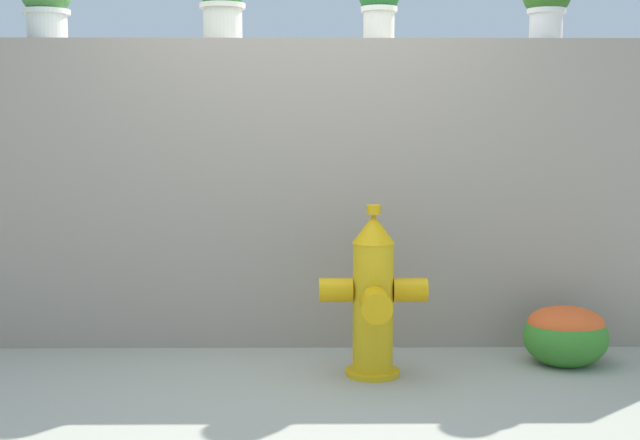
{
  "coord_description": "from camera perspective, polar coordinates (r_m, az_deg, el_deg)",
  "views": [
    {
      "loc": [
        0.07,
        -4.42,
        1.4
      ],
      "look_at": [
        0.12,
        0.74,
        0.8
      ],
      "focal_mm": 47.97,
      "sensor_mm": 36.0,
      "label": 1
    }
  ],
  "objects": [
    {
      "name": "ground_plane",
      "position": [
        4.64,
        -1.45,
        -10.97
      ],
      "size": [
        24.0,
        24.0,
        0.0
      ],
      "primitive_type": "plane",
      "color": "#A2A190"
    },
    {
      "name": "stone_wall",
      "position": [
        5.38,
        -1.33,
        1.78
      ],
      "size": [
        5.77,
        0.36,
        1.9
      ],
      "primitive_type": "cube",
      "color": "gray",
      "rests_on": "ground"
    },
    {
      "name": "potted_plant_3",
      "position": [
        5.45,
        3.97,
        14.46
      ],
      "size": [
        0.27,
        0.27,
        0.41
      ],
      "color": "silver",
      "rests_on": "stone_wall"
    },
    {
      "name": "fire_hydrant",
      "position": [
        4.7,
        3.58,
        -5.2
      ],
      "size": [
        0.59,
        0.47,
        0.95
      ],
      "color": "gold",
      "rests_on": "ground"
    },
    {
      "name": "flower_bush_left",
      "position": [
        5.18,
        16.07,
        -7.24
      ],
      "size": [
        0.49,
        0.44,
        0.36
      ],
      "color": "#3A842B",
      "rests_on": "ground"
    }
  ]
}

